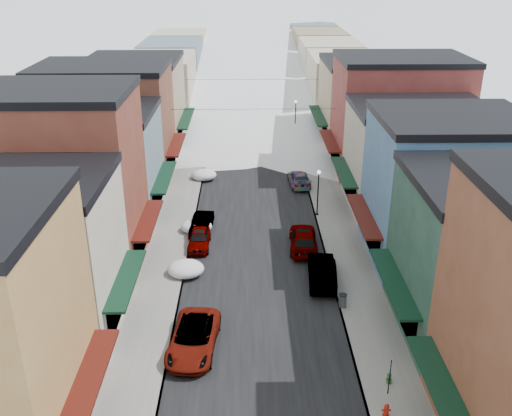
{
  "coord_description": "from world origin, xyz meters",
  "views": [
    {
      "loc": [
        -0.64,
        -15.7,
        20.03
      ],
      "look_at": [
        0.0,
        24.36,
        2.36
      ],
      "focal_mm": 40.0,
      "sensor_mm": 36.0,
      "label": 1
    }
  ],
  "objects_px": {
    "car_silver_sedan": "(199,239)",
    "fire_hydrant": "(386,411)",
    "car_white_suv": "(194,338)",
    "car_green_sedan": "(322,271)",
    "streetlamp_near": "(318,187)",
    "car_dark_hatch": "(202,224)",
    "trash_can": "(343,300)"
  },
  "relations": [
    {
      "from": "car_silver_sedan",
      "to": "fire_hydrant",
      "type": "distance_m",
      "value": 20.4
    },
    {
      "from": "car_white_suv",
      "to": "car_green_sedan",
      "type": "xyz_separation_m",
      "value": [
        7.98,
        7.13,
        0.07
      ]
    },
    {
      "from": "streetlamp_near",
      "to": "car_white_suv",
      "type": "bearing_deg",
      "value": -116.64
    },
    {
      "from": "car_green_sedan",
      "to": "streetlamp_near",
      "type": "bearing_deg",
      "value": -90.94
    },
    {
      "from": "car_dark_hatch",
      "to": "trash_can",
      "type": "distance_m",
      "value": 14.57
    },
    {
      "from": "trash_can",
      "to": "car_dark_hatch",
      "type": "bearing_deg",
      "value": 130.71
    },
    {
      "from": "car_silver_sedan",
      "to": "streetlamp_near",
      "type": "bearing_deg",
      "value": 29.89
    },
    {
      "from": "car_dark_hatch",
      "to": "car_green_sedan",
      "type": "relative_size",
      "value": 0.81
    },
    {
      "from": "car_white_suv",
      "to": "car_dark_hatch",
      "type": "relative_size",
      "value": 1.34
    },
    {
      "from": "car_green_sedan",
      "to": "trash_can",
      "type": "xyz_separation_m",
      "value": [
        0.9,
        -3.25,
        -0.23
      ]
    },
    {
      "from": "trash_can",
      "to": "car_white_suv",
      "type": "bearing_deg",
      "value": -156.37
    },
    {
      "from": "fire_hydrant",
      "to": "streetlamp_near",
      "type": "bearing_deg",
      "value": 91.53
    },
    {
      "from": "car_white_suv",
      "to": "car_dark_hatch",
      "type": "height_order",
      "value": "car_white_suv"
    },
    {
      "from": "car_white_suv",
      "to": "trash_can",
      "type": "distance_m",
      "value": 9.69
    },
    {
      "from": "car_white_suv",
      "to": "fire_hydrant",
      "type": "relative_size",
      "value": 7.44
    },
    {
      "from": "car_silver_sedan",
      "to": "trash_can",
      "type": "height_order",
      "value": "car_silver_sedan"
    },
    {
      "from": "car_silver_sedan",
      "to": "car_dark_hatch",
      "type": "height_order",
      "value": "car_silver_sedan"
    },
    {
      "from": "car_silver_sedan",
      "to": "trash_can",
      "type": "distance_m",
      "value": 12.71
    },
    {
      "from": "car_white_suv",
      "to": "trash_can",
      "type": "xyz_separation_m",
      "value": [
        8.88,
        3.88,
        -0.16
      ]
    },
    {
      "from": "trash_can",
      "to": "car_silver_sedan",
      "type": "bearing_deg",
      "value": 138.39
    },
    {
      "from": "car_silver_sedan",
      "to": "car_white_suv",
      "type": "bearing_deg",
      "value": -86.73
    },
    {
      "from": "car_silver_sedan",
      "to": "car_green_sedan",
      "type": "height_order",
      "value": "car_green_sedan"
    },
    {
      "from": "car_dark_hatch",
      "to": "car_green_sedan",
      "type": "distance_m",
      "value": 11.61
    },
    {
      "from": "fire_hydrant",
      "to": "trash_can",
      "type": "relative_size",
      "value": 0.84
    },
    {
      "from": "car_white_suv",
      "to": "streetlamp_near",
      "type": "height_order",
      "value": "streetlamp_near"
    },
    {
      "from": "car_dark_hatch",
      "to": "streetlamp_near",
      "type": "relative_size",
      "value": 1.01
    },
    {
      "from": "car_silver_sedan",
      "to": "trash_can",
      "type": "bearing_deg",
      "value": -41.23
    },
    {
      "from": "car_white_suv",
      "to": "car_dark_hatch",
      "type": "distance_m",
      "value": 14.94
    },
    {
      "from": "car_silver_sedan",
      "to": "streetlamp_near",
      "type": "height_order",
      "value": "streetlamp_near"
    },
    {
      "from": "streetlamp_near",
      "to": "fire_hydrant",
      "type": "bearing_deg",
      "value": -88.47
    },
    {
      "from": "car_white_suv",
      "to": "car_green_sedan",
      "type": "distance_m",
      "value": 10.7
    },
    {
      "from": "car_silver_sedan",
      "to": "fire_hydrant",
      "type": "xyz_separation_m",
      "value": [
        10.12,
        -17.71,
        -0.19
      ]
    }
  ]
}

